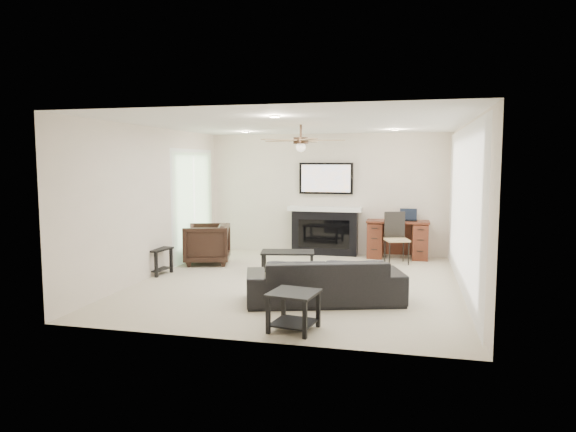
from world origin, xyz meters
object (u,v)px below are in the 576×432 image
sofa (325,280)px  desk (397,239)px  armchair (207,244)px  coffee_table (288,263)px  fireplace_unit (325,209)px

sofa → desk: bearing=-121.1°
armchair → desk: size_ratio=0.68×
sofa → coffee_table: size_ratio=2.35×
fireplace_unit → sofa: bearing=-80.7°
coffee_table → desk: (1.79, 1.96, 0.18)m
desk → fireplace_unit: bearing=178.0°
sofa → desk: size_ratio=1.73×
sofa → fireplace_unit: bearing=-97.8°
sofa → coffee_table: sofa is taller
armchair → fireplace_unit: 2.55m
armchair → desk: 3.77m
fireplace_unit → desk: size_ratio=1.57×
fireplace_unit → armchair: bearing=-143.9°
coffee_table → fireplace_unit: fireplace_unit is taller
sofa → fireplace_unit: 3.72m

